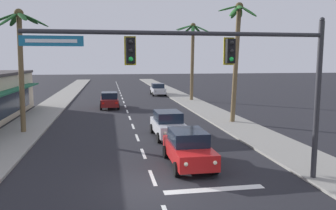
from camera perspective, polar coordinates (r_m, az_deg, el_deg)
name	(u,v)px	position (r m, az deg, el deg)	size (l,w,h in m)	color
ground_plane	(156,187)	(13.79, -1.99, -13.67)	(220.00, 220.00, 0.00)	#232328
sidewalk_right	(205,109)	(34.46, 6.24, -0.70)	(3.20, 110.00, 0.14)	gray
sidewalk_left	(43,113)	(33.64, -20.21, -1.33)	(3.20, 110.00, 0.14)	gray
lane_markings	(132,113)	(32.54, -6.01, -1.31)	(4.28, 86.24, 0.01)	silver
traffic_signal_mast	(230,65)	(13.20, 10.41, 6.65)	(11.41, 0.41, 6.67)	#2D2D33
sedan_lead_at_stop_bar	(188,148)	(16.28, 3.43, -7.18)	(1.95, 4.45, 1.68)	red
sedan_third_in_queue	(168,124)	(22.10, 0.04, -3.24)	(2.01, 4.48, 1.68)	silver
sedan_oncoming_far	(109,100)	(35.96, -9.81, 0.83)	(1.98, 4.46, 1.68)	maroon
sedan_parked_nearest_kerb	(158,89)	(48.56, -1.70, 2.66)	(2.01, 4.48, 1.68)	silver
palm_left_second	(20,47)	(24.83, -23.60, 8.98)	(3.75, 3.68, 8.34)	brown
palm_right_second	(237,42)	(27.24, 11.54, 10.29)	(3.16, 3.09, 9.38)	brown
palm_right_third	(193,48)	(41.74, 4.14, 9.49)	(4.32, 3.89, 9.42)	brown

